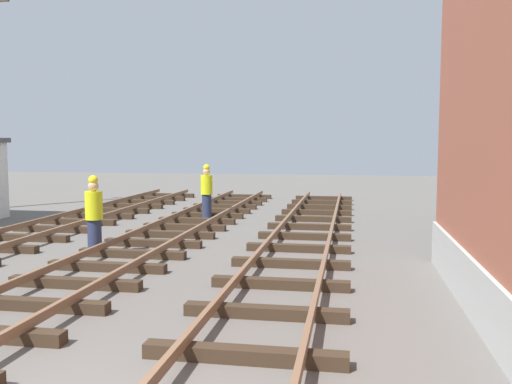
{
  "coord_description": "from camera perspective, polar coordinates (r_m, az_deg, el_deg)",
  "views": [
    {
      "loc": [
        2.58,
        -3.81,
        2.65
      ],
      "look_at": [
        0.24,
        9.71,
        1.39
      ],
      "focal_mm": 39.04,
      "sensor_mm": 36.0,
      "label": 1
    }
  ],
  "objects": [
    {
      "name": "track_worker_distant",
      "position": [
        13.36,
        -16.26,
        -2.38
      ],
      "size": [
        0.4,
        0.4,
        1.87
      ],
      "color": "#262D4C",
      "rests_on": "ground"
    },
    {
      "name": "track_worker_foreground",
      "position": [
        18.93,
        -5.08,
        0.01
      ],
      "size": [
        0.4,
        0.4,
        1.87
      ],
      "color": "#262D4C",
      "rests_on": "ground"
    }
  ]
}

